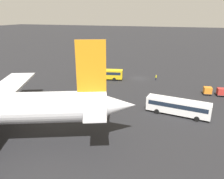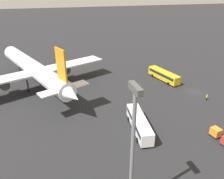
{
  "view_description": "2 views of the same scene",
  "coord_description": "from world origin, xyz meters",
  "px_view_note": "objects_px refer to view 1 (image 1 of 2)",
  "views": [
    {
      "loc": [
        -13.52,
        66.76,
        19.73
      ],
      "look_at": [
        1.86,
        21.22,
        2.97
      ],
      "focal_mm": 35.0,
      "sensor_mm": 36.0,
      "label": 1
    },
    {
      "loc": [
        -49.52,
        40.77,
        28.82
      ],
      "look_at": [
        1.33,
        25.65,
        3.58
      ],
      "focal_mm": 35.0,
      "sensor_mm": 36.0,
      "label": 2
    }
  ],
  "objects_px": {
    "worker_person": "(156,77)",
    "cargo_cart_red": "(221,92)",
    "shuttle_bus_near": "(102,73)",
    "cargo_cart_orange": "(208,90)",
    "shuttle_bus_far": "(178,106)"
  },
  "relations": [
    {
      "from": "shuttle_bus_far",
      "to": "worker_person",
      "type": "relative_size",
      "value": 7.41
    },
    {
      "from": "shuttle_bus_near",
      "to": "cargo_cart_orange",
      "type": "distance_m",
      "value": 30.96
    },
    {
      "from": "cargo_cart_red",
      "to": "cargo_cart_orange",
      "type": "xyz_separation_m",
      "value": [
        3.17,
        0.11,
        0.0
      ]
    },
    {
      "from": "worker_person",
      "to": "cargo_cart_red",
      "type": "distance_m",
      "value": 19.56
    },
    {
      "from": "shuttle_bus_far",
      "to": "worker_person",
      "type": "height_order",
      "value": "shuttle_bus_far"
    },
    {
      "from": "shuttle_bus_near",
      "to": "cargo_cart_orange",
      "type": "bearing_deg",
      "value": 159.3
    },
    {
      "from": "shuttle_bus_near",
      "to": "shuttle_bus_far",
      "type": "relative_size",
      "value": 1.02
    },
    {
      "from": "shuttle_bus_far",
      "to": "cargo_cart_red",
      "type": "height_order",
      "value": "shuttle_bus_far"
    },
    {
      "from": "shuttle_bus_far",
      "to": "cargo_cart_red",
      "type": "distance_m",
      "value": 17.66
    },
    {
      "from": "worker_person",
      "to": "cargo_cart_orange",
      "type": "bearing_deg",
      "value": 147.82
    },
    {
      "from": "shuttle_bus_near",
      "to": "worker_person",
      "type": "distance_m",
      "value": 16.99
    },
    {
      "from": "worker_person",
      "to": "shuttle_bus_near",
      "type": "bearing_deg",
      "value": 15.28
    },
    {
      "from": "shuttle_bus_far",
      "to": "worker_person",
      "type": "bearing_deg",
      "value": -64.68
    },
    {
      "from": "worker_person",
      "to": "cargo_cart_red",
      "type": "relative_size",
      "value": 0.78
    },
    {
      "from": "worker_person",
      "to": "cargo_cart_red",
      "type": "bearing_deg",
      "value": 153.04
    }
  ]
}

